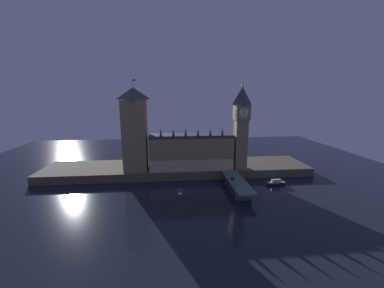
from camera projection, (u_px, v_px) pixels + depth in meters
ground_plane at (180, 190)px, 164.14m from camera, size 400.00×400.00×0.00m
embankment at (178, 169)px, 201.47m from camera, size 220.00×42.00×6.55m
parliament_hall at (191, 151)px, 189.28m from camera, size 65.90×17.64×33.61m
clock_tower at (241, 125)px, 185.78m from camera, size 11.67×11.78×66.51m
victoria_tower at (135, 129)px, 182.78m from camera, size 18.34×18.34×70.29m
bridge at (237, 184)px, 161.96m from camera, size 11.79×46.00×7.27m
car_northbound_lead at (233, 179)px, 164.02m from camera, size 1.91×4.64×1.43m
pedestrian_near_rail at (233, 184)px, 153.76m from camera, size 0.38×0.38×1.79m
pedestrian_mid_walk at (243, 178)px, 165.24m from camera, size 0.38×0.38×1.73m
pedestrian_far_rail at (225, 173)px, 175.05m from camera, size 0.38×0.38×1.84m
street_lamp_near at (236, 183)px, 145.73m from camera, size 1.34×0.60×6.65m
boat_downstream at (276, 183)px, 173.35m from camera, size 15.72×4.53×4.30m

